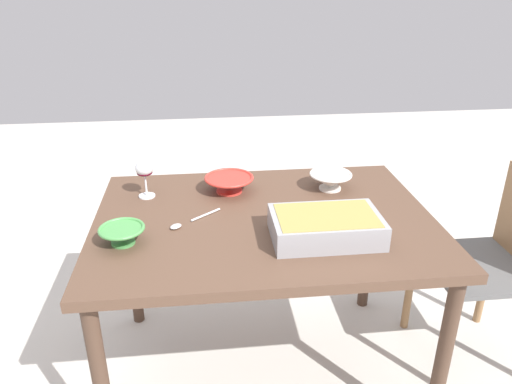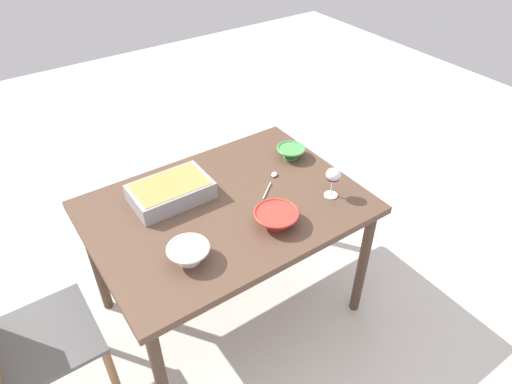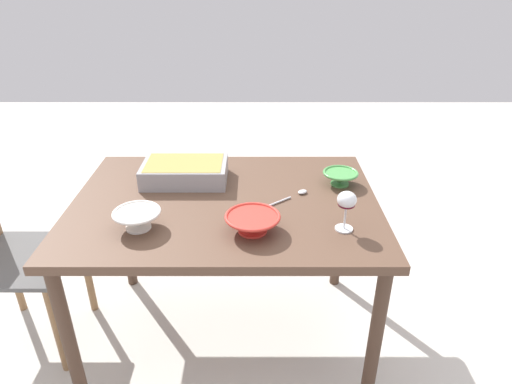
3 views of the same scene
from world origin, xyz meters
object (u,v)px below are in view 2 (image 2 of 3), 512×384
(dining_table, at_px, (226,217))
(chair, at_px, (24,344))
(small_bowl, at_px, (291,152))
(serving_spoon, at_px, (272,180))
(serving_bowl, at_px, (189,253))
(wine_glass, at_px, (333,177))
(casserole_dish, at_px, (171,191))
(mixing_bowl, at_px, (276,217))

(dining_table, xyz_separation_m, chair, (-0.98, -0.01, -0.19))
(dining_table, bearing_deg, small_bowl, 16.02)
(dining_table, xyz_separation_m, serving_spoon, (0.29, 0.03, 0.08))
(chair, relative_size, serving_bowl, 4.81)
(wine_glass, xyz_separation_m, serving_bowl, (-0.76, 0.01, -0.07))
(chair, distance_m, casserole_dish, 0.88)
(chair, relative_size, casserole_dish, 2.29)
(dining_table, height_order, serving_bowl, serving_bowl)
(serving_bowl, height_order, serving_spoon, serving_bowl)
(serving_bowl, relative_size, serving_spoon, 0.93)
(chair, xyz_separation_m, small_bowl, (1.48, 0.15, 0.31))
(wine_glass, relative_size, serving_bowl, 0.88)
(small_bowl, bearing_deg, dining_table, -163.98)
(wine_glass, distance_m, casserole_dish, 0.76)
(chair, bearing_deg, dining_table, 0.61)
(wine_glass, height_order, serving_spoon, wine_glass)
(dining_table, bearing_deg, casserole_dish, 136.03)
(dining_table, relative_size, mixing_bowl, 6.19)
(mixing_bowl, bearing_deg, casserole_dish, 125.76)
(chair, bearing_deg, small_bowl, 5.91)
(small_bowl, height_order, serving_spoon, small_bowl)
(dining_table, height_order, mixing_bowl, mixing_bowl)
(dining_table, bearing_deg, chair, -179.39)
(casserole_dish, height_order, serving_spoon, casserole_dish)
(dining_table, distance_m, mixing_bowl, 0.29)
(mixing_bowl, bearing_deg, serving_spoon, 57.00)
(mixing_bowl, bearing_deg, chair, 168.19)
(chair, distance_m, wine_glass, 1.50)
(wine_glass, bearing_deg, small_bowl, 82.97)
(dining_table, xyz_separation_m, wine_glass, (0.45, -0.23, 0.19))
(casserole_dish, bearing_deg, chair, -166.37)
(dining_table, relative_size, small_bowl, 8.14)
(wine_glass, height_order, serving_bowl, wine_glass)
(dining_table, xyz_separation_m, casserole_dish, (-0.19, 0.18, 0.13))
(dining_table, relative_size, wine_glass, 8.11)
(casserole_dish, bearing_deg, small_bowl, -3.29)
(serving_bowl, bearing_deg, wine_glass, -0.67)
(small_bowl, height_order, serving_bowl, serving_bowl)
(chair, bearing_deg, casserole_dish, 13.63)
(small_bowl, distance_m, serving_bowl, 0.88)
(mixing_bowl, distance_m, serving_bowl, 0.42)
(mixing_bowl, xyz_separation_m, serving_bowl, (-0.42, 0.02, 0.00))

